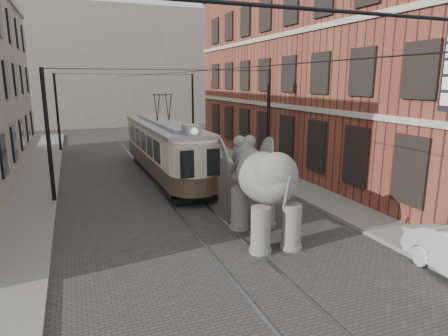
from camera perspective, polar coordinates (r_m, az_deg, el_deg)
name	(u,v)px	position (r m, az deg, el deg)	size (l,w,h in m)	color
ground	(215,233)	(14.42, -1.29, -9.52)	(120.00, 120.00, 0.00)	#3C3937
tram_rails	(215,233)	(14.42, -1.29, -9.47)	(1.54, 80.00, 0.02)	slate
sidewalk_right	(350,212)	(17.24, 17.92, -6.11)	(2.00, 60.00, 0.15)	slate
sidewalk_left	(16,260)	(13.81, -28.18, -11.81)	(2.00, 60.00, 0.15)	slate
brick_building	(328,72)	(26.57, 15.00, 13.45)	(8.00, 26.00, 12.00)	brown
distant_block	(107,68)	(52.78, -16.74, 13.85)	(28.00, 10.00, 14.00)	gray
catenary	(174,135)	(18.25, -7.30, 4.87)	(11.00, 30.20, 6.00)	black
tram	(164,136)	(22.59, -8.81, 4.68)	(2.46, 11.90, 4.72)	beige
elephant	(265,192)	(13.54, 5.95, -3.44)	(3.07, 5.57, 3.41)	slate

